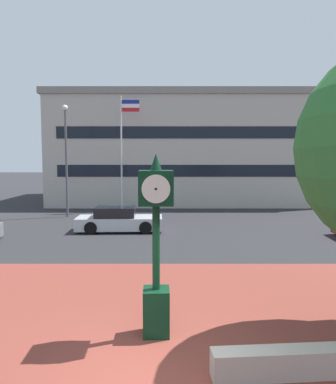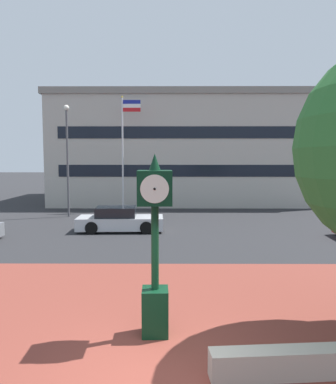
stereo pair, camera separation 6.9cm
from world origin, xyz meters
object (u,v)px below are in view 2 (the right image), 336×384
Objects in this scene: flagpole_primary at (124,146)px; car_street_near at (119,220)px; civic_building at (187,150)px; street_lamp_post at (67,150)px; street_clock at (155,242)px.

car_street_near is at bearing -85.18° from flagpole_primary.
civic_building is 13.74m from street_lamp_post.
flagpole_primary reaches higher than street_lamp_post.
civic_building is at bearing 59.22° from flagpole_primary.
flagpole_primary is 9.59m from civic_building.
flagpole_primary reaches higher than car_street_near.
street_clock is 17.86m from street_lamp_post.
civic_building is (4.91, 8.24, -0.15)m from flagpole_primary.
street_lamp_post is (-6.35, 16.52, 2.35)m from street_clock.
street_lamp_post is at bearing -142.87° from car_street_near.
street_lamp_post is at bearing -126.99° from civic_building.
street_clock is 11.93m from car_street_near.
civic_building is at bearing 84.28° from street_clock.
street_clock is 0.54× the size of street_lamp_post.
civic_building is (1.92, 27.50, 2.57)m from street_clock.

